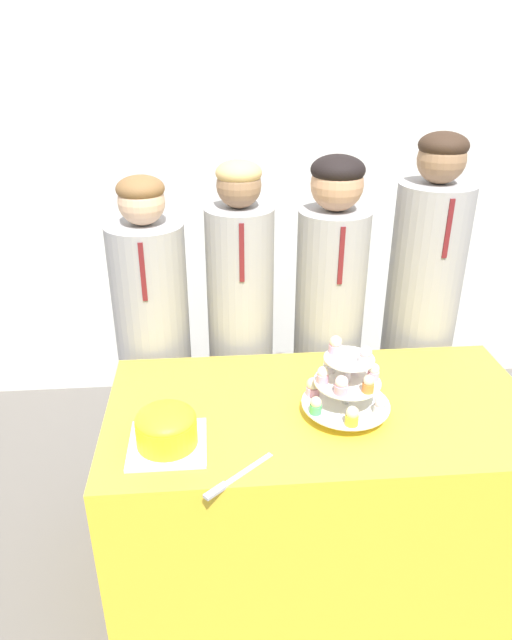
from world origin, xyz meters
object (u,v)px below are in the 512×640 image
(student_1, at_px, (241,345))
(student_3, at_px, (418,330))
(student_0, at_px, (155,356))
(student_2, at_px, (327,338))
(round_cake, at_px, (166,428))
(cupcake_stand, at_px, (346,383))
(cake_knife, at_px, (228,483))

(student_1, xyz_separation_m, student_3, (0.75, 0.00, 0.04))
(student_0, xyz_separation_m, student_2, (0.72, 0.00, 0.05))
(round_cake, distance_m, student_2, 0.94)
(cupcake_stand, bearing_deg, student_1, 117.05)
(student_3, bearing_deg, student_0, -180.00)
(student_3, bearing_deg, cupcake_stand, -127.48)
(round_cake, relative_size, student_1, 0.16)
(student_0, bearing_deg, student_1, -0.00)
(cupcake_stand, bearing_deg, student_0, 138.18)
(student_3, bearing_deg, round_cake, -145.17)
(round_cake, bearing_deg, student_1, 69.67)
(cupcake_stand, height_order, student_3, student_3)
(student_1, bearing_deg, cake_knife, -95.63)
(cupcake_stand, bearing_deg, student_2, 83.75)
(student_1, xyz_separation_m, student_2, (0.36, 0.00, 0.02))
(round_cake, xyz_separation_m, cupcake_stand, (0.56, 0.12, 0.05))
(student_0, height_order, student_2, student_2)
(student_0, distance_m, student_2, 0.72)
(round_cake, bearing_deg, student_0, 97.79)
(cake_knife, xyz_separation_m, student_0, (-0.27, 0.88, -0.09))
(cake_knife, distance_m, student_3, 1.21)
(cupcake_stand, distance_m, student_3, 0.75)
(round_cake, relative_size, student_3, 0.15)
(round_cake, bearing_deg, student_3, 34.83)
(student_0, bearing_deg, cupcake_stand, -41.82)
(cake_knife, relative_size, cupcake_stand, 0.72)
(cupcake_stand, bearing_deg, cake_knife, -142.88)
(round_cake, height_order, student_0, student_0)
(cake_knife, height_order, student_0, student_0)
(cupcake_stand, height_order, student_2, student_2)
(cupcake_stand, distance_m, student_1, 0.68)
(student_1, height_order, student_3, student_3)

